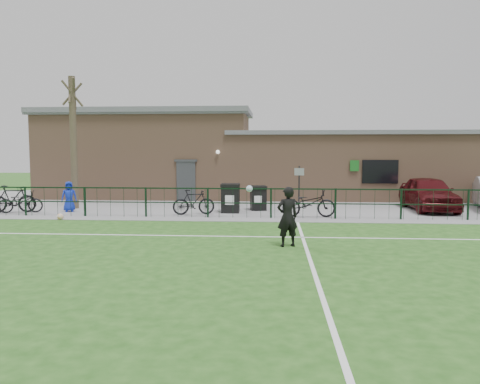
# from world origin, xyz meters

# --- Properties ---
(ground) EXTENTS (90.00, 90.00, 0.00)m
(ground) POSITION_xyz_m (0.00, 0.00, 0.00)
(ground) COLOR #204E17
(ground) RESTS_ON ground
(paving_strip) EXTENTS (34.00, 13.00, 0.02)m
(paving_strip) POSITION_xyz_m (0.00, 13.50, 0.01)
(paving_strip) COLOR gray
(paving_strip) RESTS_ON ground
(pitch_line_touch) EXTENTS (28.00, 0.10, 0.01)m
(pitch_line_touch) POSITION_xyz_m (0.00, 7.80, 0.00)
(pitch_line_touch) COLOR white
(pitch_line_touch) RESTS_ON ground
(pitch_line_mid) EXTENTS (28.00, 0.10, 0.01)m
(pitch_line_mid) POSITION_xyz_m (0.00, 4.00, 0.00)
(pitch_line_mid) COLOR white
(pitch_line_mid) RESTS_ON ground
(pitch_line_perp) EXTENTS (0.10, 16.00, 0.01)m
(pitch_line_perp) POSITION_xyz_m (2.00, 0.00, 0.00)
(pitch_line_perp) COLOR white
(pitch_line_perp) RESTS_ON ground
(perimeter_fence) EXTENTS (28.00, 0.10, 1.20)m
(perimeter_fence) POSITION_xyz_m (0.00, 8.00, 0.60)
(perimeter_fence) COLOR black
(perimeter_fence) RESTS_ON ground
(bare_tree) EXTENTS (0.30, 0.30, 6.00)m
(bare_tree) POSITION_xyz_m (-8.00, 10.50, 3.00)
(bare_tree) COLOR #453929
(bare_tree) RESTS_ON ground
(wheelie_bin_left) EXTENTS (0.78, 0.88, 1.14)m
(wheelie_bin_left) POSITION_xyz_m (-0.74, 9.61, 0.59)
(wheelie_bin_left) COLOR black
(wheelie_bin_left) RESTS_ON paving_strip
(wheelie_bin_right) EXTENTS (0.77, 0.85, 0.99)m
(wheelie_bin_right) POSITION_xyz_m (0.42, 10.47, 0.52)
(wheelie_bin_right) COLOR black
(wheelie_bin_right) RESTS_ON paving_strip
(sign_post) EXTENTS (0.06, 0.06, 2.00)m
(sign_post) POSITION_xyz_m (2.16, 9.43, 1.02)
(sign_post) COLOR black
(sign_post) RESTS_ON paving_strip
(car_maroon) EXTENTS (1.83, 4.45, 1.51)m
(car_maroon) POSITION_xyz_m (7.97, 10.97, 0.77)
(car_maroon) COLOR #490D11
(car_maroon) RESTS_ON paving_strip
(bicycle_b) EXTENTS (2.02, 0.96, 1.17)m
(bicycle_b) POSITION_xyz_m (-10.03, 8.81, 0.60)
(bicycle_b) COLOR black
(bicycle_b) RESTS_ON paving_strip
(bicycle_c) EXTENTS (1.89, 1.06, 0.94)m
(bicycle_c) POSITION_xyz_m (-9.65, 8.80, 0.49)
(bicycle_c) COLOR black
(bicycle_c) RESTS_ON paving_strip
(bicycle_d) EXTENTS (1.80, 0.94, 1.04)m
(bicycle_d) POSITION_xyz_m (-2.19, 8.74, 0.54)
(bicycle_d) COLOR black
(bicycle_d) RESTS_ON paving_strip
(bicycle_e) EXTENTS (2.15, 0.84, 1.11)m
(bicycle_e) POSITION_xyz_m (2.50, 8.35, 0.57)
(bicycle_e) COLOR black
(bicycle_e) RESTS_ON paving_strip
(spectator_child) EXTENTS (0.76, 0.65, 1.32)m
(spectator_child) POSITION_xyz_m (-7.74, 9.29, 0.68)
(spectator_child) COLOR #122AAE
(spectator_child) RESTS_ON paving_strip
(goalkeeper_kick) EXTENTS (1.65, 2.90, 1.67)m
(goalkeeper_kick) POSITION_xyz_m (1.46, 2.66, 0.85)
(goalkeeper_kick) COLOR black
(goalkeeper_kick) RESTS_ON ground
(ball_ground) EXTENTS (0.24, 0.24, 0.24)m
(ball_ground) POSITION_xyz_m (-7.10, 7.04, 0.12)
(ball_ground) COLOR white
(ball_ground) RESTS_ON ground
(clubhouse) EXTENTS (24.25, 5.40, 4.96)m
(clubhouse) POSITION_xyz_m (-0.88, 16.50, 2.22)
(clubhouse) COLOR #A2785A
(clubhouse) RESTS_ON ground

